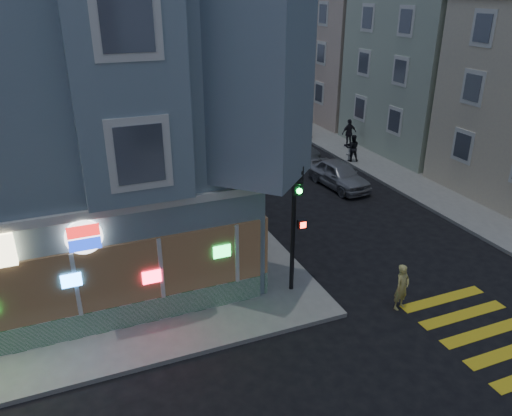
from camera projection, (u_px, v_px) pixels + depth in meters
ground at (289, 386)px, 13.10m from camera, size 120.00×120.00×0.00m
sidewalk_ne at (422, 116)px, 40.48m from camera, size 24.00×42.00×0.15m
corner_building at (12, 102)px, 17.99m from camera, size 14.60×14.60×11.40m
row_house_b at (462, 61)px, 31.19m from camera, size 12.00×8.60×10.50m
row_house_c at (377, 56)px, 39.12m from camera, size 12.00×8.60×9.00m
row_house_d at (322, 37)px, 46.44m from camera, size 12.00×8.60×10.50m
utility_pole at (297, 61)px, 35.63m from camera, size 2.20×0.30×9.00m
street_tree_near at (267, 63)px, 41.13m from camera, size 3.00×3.00×5.30m
street_tree_far at (234, 52)px, 47.91m from camera, size 3.00×3.00×5.30m
running_child at (402, 287)px, 15.98m from camera, size 0.65×0.52×1.58m
pedestrian_a at (353, 148)px, 29.33m from camera, size 0.94×0.85×1.59m
pedestrian_b at (349, 133)px, 32.05m from camera, size 1.06×0.47×1.78m
parked_car_a at (339, 174)px, 25.93m from camera, size 1.92×4.14×1.37m
parked_car_b at (295, 148)px, 30.36m from camera, size 1.73×3.91×1.25m
parked_car_c at (289, 125)px, 35.49m from camera, size 1.87×4.57×1.32m
parked_car_d at (245, 110)px, 39.39m from camera, size 2.58×5.34×1.47m
traffic_signal at (296, 208)px, 15.75m from camera, size 0.54×0.51×4.51m
fire_hydrant at (351, 153)px, 29.61m from camera, size 0.49×0.28×0.85m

